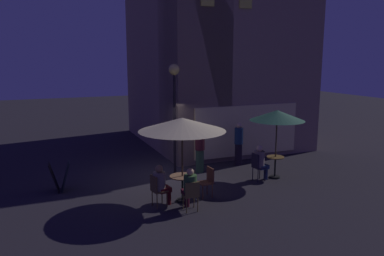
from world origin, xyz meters
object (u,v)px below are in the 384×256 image
Objects in this scene: cafe_chair_2 at (208,179)px; cafe_chair_3 at (157,188)px; patron_seated_0 at (260,160)px; patron_standing_4 at (200,150)px; cafe_chair_0 at (257,165)px; patio_umbrella_0 at (277,116)px; patron_seated_1 at (190,186)px; patron_seated_2 at (161,183)px; patron_standing_3 at (239,144)px; patio_umbrella_1 at (182,125)px; street_lamp_near_corner at (174,92)px; cafe_chair_1 at (191,193)px; cafe_table_1 at (182,182)px; cafe_table_0 at (275,164)px; menu_sandwich_board at (60,177)px.

cafe_chair_2 is 0.97× the size of cafe_chair_3.
patron_standing_4 is at bearing 128.01° from patron_seated_0.
patio_umbrella_0 is at bearing 0.00° from cafe_chair_0.
patron_seated_0 reaches higher than patron_seated_1.
patron_seated_2 is 0.71× the size of patron_standing_4.
patron_standing_3 reaches higher than cafe_chair_3.
patron_standing_4 is at bearing 56.17° from patio_umbrella_1.
cafe_chair_1 is at bearing -102.54° from street_lamp_near_corner.
cafe_chair_1 is at bearing -180.00° from patron_seated_1.
patron_seated_2 is (-4.58, -0.95, -1.54)m from patio_umbrella_0.
cafe_chair_0 reaches higher than cafe_chair_1.
patio_umbrella_1 is 2.01× the size of patron_seated_0.
patio_umbrella_0 is at bearing -27.99° from street_lamp_near_corner.
cafe_chair_3 is 4.17m from patron_seated_0.
cafe_chair_3 is at bearing -171.23° from cafe_table_1.
cafe_chair_2 is 1.71m from cafe_chair_3.
cafe_chair_0 is 0.57× the size of patron_standing_3.
patron_seated_0 is (-0.66, -0.05, 0.20)m from cafe_table_0.
patio_umbrella_1 is 1.48× the size of patron_standing_4.
patron_standing_4 reaches higher than patron_seated_0.
patio_umbrella_1 is at bearing -167.75° from patio_umbrella_0.
patron_standing_3 reaches higher than cafe_table_1.
cafe_chair_1 is 0.21m from patron_seated_1.
street_lamp_near_corner is at bearing 152.01° from cafe_table_0.
cafe_table_0 is at bearing -169.43° from cafe_chair_2.
patio_umbrella_0 is 4.61m from cafe_chair_1.
patron_seated_2 reaches higher than patron_seated_1.
cafe_chair_2 is 0.72× the size of patron_seated_0.
cafe_table_0 is at bearing 12.25° from patio_umbrella_1.
cafe_table_0 is (7.20, -1.49, 0.03)m from menu_sandwich_board.
patron_seated_1 is (0.79, -0.56, 0.13)m from cafe_chair_3.
street_lamp_near_corner is 4.77m from menu_sandwich_board.
cafe_chair_0 is (2.39, -1.76, -2.47)m from street_lamp_near_corner.
cafe_chair_0 is 2.07m from patron_standing_3.
patron_standing_3 is at bearing 77.87° from patron_seated_0.
patio_umbrella_0 is at bearing 0.00° from patron_seated_0.
street_lamp_near_corner is 2.35× the size of patron_standing_3.
cafe_table_0 is 0.45× the size of patron_standing_3.
menu_sandwich_board is 7.35m from cafe_table_0.
street_lamp_near_corner reaches higher than patron_seated_2.
cafe_table_1 is 0.46× the size of patron_standing_4.
cafe_chair_0 is (-0.79, -0.06, -1.66)m from patio_umbrella_0.
patron_standing_3 is (2.80, 0.26, -2.19)m from street_lamp_near_corner.
cafe_table_1 is 0.64× the size of patron_seated_1.
cafe_table_0 is 0.88× the size of cafe_chair_1.
street_lamp_near_corner reaches higher than cafe_chair_1.
cafe_table_1 is 0.86× the size of cafe_chair_2.
menu_sandwich_board is at bearing 128.14° from patron_seated_2.
patio_umbrella_0 reaches higher than cafe_table_1.
patron_seated_0 is at bearing -166.78° from cafe_chair_2.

